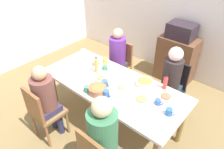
{
  "coord_description": "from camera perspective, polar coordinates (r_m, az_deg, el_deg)",
  "views": [
    {
      "loc": [
        1.53,
        -1.76,
        2.53
      ],
      "look_at": [
        0.0,
        0.0,
        0.92
      ],
      "focal_mm": 33.6,
      "sensor_mm": 36.0,
      "label": 1
    }
  ],
  "objects": [
    {
      "name": "cup_1",
      "position": [
        2.67,
        -1.53,
        -5.29
      ],
      "size": [
        0.12,
        0.08,
        0.1
      ],
      "color": "#335D98",
      "rests_on": "dining_table"
    },
    {
      "name": "bottle_0",
      "position": [
        3.09,
        -4.28,
        2.54
      ],
      "size": [
        0.05,
        0.05,
        0.26
      ],
      "color": "tan",
      "rests_on": "dining_table"
    },
    {
      "name": "plate_1",
      "position": [
        2.76,
        14.46,
        -5.9
      ],
      "size": [
        0.24,
        0.24,
        0.04
      ],
      "color": "white",
      "rests_on": "dining_table"
    },
    {
      "name": "chair_3",
      "position": [
        3.03,
        -18.38,
        -9.48
      ],
      "size": [
        0.4,
        0.4,
        0.9
      ],
      "color": "olive",
      "rests_on": "ground_plane"
    },
    {
      "name": "cup_4",
      "position": [
        2.63,
        12.39,
        -7.32
      ],
      "size": [
        0.11,
        0.07,
        0.07
      ],
      "color": "#36589C",
      "rests_on": "dining_table"
    },
    {
      "name": "person_0",
      "position": [
        3.25,
        15.78,
        -0.79
      ],
      "size": [
        0.3,
        0.3,
        1.22
      ],
      "color": "#312946",
      "rests_on": "ground_plane"
    },
    {
      "name": "person_2",
      "position": [
        2.27,
        -2.35,
        -16.37
      ],
      "size": [
        0.32,
        0.32,
        1.29
      ],
      "color": "brown",
      "rests_on": "ground_plane"
    },
    {
      "name": "wall_left",
      "position": [
        4.78,
        -26.74,
        16.13
      ],
      "size": [
        0.12,
        4.2,
        2.6
      ],
      "primitive_type": "cube",
      "color": "silver",
      "rests_on": "ground_plane"
    },
    {
      "name": "wall_back",
      "position": [
        4.28,
        18.97,
        16.04
      ],
      "size": [
        5.6,
        0.12,
        2.6
      ],
      "primitive_type": "cube",
      "color": "silver",
      "rests_on": "ground_plane"
    },
    {
      "name": "cup_3",
      "position": [
        3.65,
        -7.75,
        6.17
      ],
      "size": [
        0.12,
        0.08,
        0.08
      ],
      "color": "white",
      "rests_on": "dining_table"
    },
    {
      "name": "microwave",
      "position": [
        4.05,
        18.39,
        11.16
      ],
      "size": [
        0.48,
        0.36,
        0.28
      ],
      "primitive_type": "cube",
      "color": "#2C212A",
      "rests_on": "side_cabinet"
    },
    {
      "name": "cup_7",
      "position": [
        3.19,
        -1.91,
        1.91
      ],
      "size": [
        0.11,
        0.08,
        0.07
      ],
      "color": "#418857",
      "rests_on": "dining_table"
    },
    {
      "name": "side_cabinet",
      "position": [
        4.3,
        16.98,
        3.97
      ],
      "size": [
        0.7,
        0.44,
        0.9
      ],
      "primitive_type": "cube",
      "color": "brown",
      "rests_on": "ground_plane"
    },
    {
      "name": "bottle_1",
      "position": [
        2.86,
        14.32,
        -2.05
      ],
      "size": [
        0.06,
        0.06,
        0.22
      ],
      "color": "red",
      "rests_on": "dining_table"
    },
    {
      "name": "plate_3",
      "position": [
        2.66,
        8.04,
        -6.75
      ],
      "size": [
        0.25,
        0.25,
        0.04
      ],
      "color": "silver",
      "rests_on": "dining_table"
    },
    {
      "name": "dining_table",
      "position": [
        2.97,
        0.0,
        -3.68
      ],
      "size": [
        2.11,
        0.9,
        0.77
      ],
      "color": "white",
      "rests_on": "ground_plane"
    },
    {
      "name": "cup_6",
      "position": [
        3.34,
        -1.85,
        3.76
      ],
      "size": [
        0.11,
        0.07,
        0.1
      ],
      "color": "#EEBF51",
      "rests_on": "dining_table"
    },
    {
      "name": "cup_0",
      "position": [
        2.77,
        -6.82,
        -4.0
      ],
      "size": [
        0.12,
        0.08,
        0.09
      ],
      "color": "#418B67",
      "rests_on": "dining_table"
    },
    {
      "name": "plate_2",
      "position": [
        3.33,
        -4.45,
        2.85
      ],
      "size": [
        0.24,
        0.24,
        0.04
      ],
      "color": "white",
      "rests_on": "dining_table"
    },
    {
      "name": "bowl_1",
      "position": [
        2.73,
        -3.96,
        -4.03
      ],
      "size": [
        0.24,
        0.24,
        0.12
      ],
      "color": "#985E42",
      "rests_on": "dining_table"
    },
    {
      "name": "cup_2",
      "position": [
        2.84,
        -1.96,
        -2.49
      ],
      "size": [
        0.12,
        0.09,
        0.1
      ],
      "color": "#356094",
      "rests_on": "dining_table"
    },
    {
      "name": "bowl_0",
      "position": [
        2.9,
        8.91,
        -2.15
      ],
      "size": [
        0.24,
        0.24,
        0.09
      ],
      "color": "beige",
      "rests_on": "dining_table"
    },
    {
      "name": "plate_4",
      "position": [
        3.0,
        -2.95,
        -1.03
      ],
      "size": [
        0.22,
        0.22,
        0.04
      ],
      "color": "silver",
      "rests_on": "dining_table"
    },
    {
      "name": "cup_5",
      "position": [
        2.52,
        15.27,
        -9.79
      ],
      "size": [
        0.11,
        0.08,
        0.09
      ],
      "color": "#2E619C",
      "rests_on": "dining_table"
    },
    {
      "name": "person_1",
      "position": [
        3.71,
        1.36,
        5.3
      ],
      "size": [
        0.3,
        0.3,
        1.21
      ],
      "color": "#3B4149",
      "rests_on": "ground_plane"
    },
    {
      "name": "person_3",
      "position": [
        2.93,
        -17.62,
        -5.79
      ],
      "size": [
        0.3,
        0.3,
        1.19
      ],
      "color": "#312B48",
      "rests_on": "ground_plane"
    },
    {
      "name": "chair_0",
      "position": [
        3.44,
        15.94,
        -3.0
      ],
      "size": [
        0.4,
        0.4,
        0.9
      ],
      "color": "black",
      "rests_on": "ground_plane"
    },
    {
      "name": "ground_plane",
      "position": [
        3.44,
        0.0,
        -12.77
      ],
      "size": [
        6.43,
        6.43,
        0.0
      ],
      "primitive_type": "plane",
      "color": "olive"
    },
    {
      "name": "plate_0",
      "position": [
        2.83,
        2.8,
        -3.55
      ],
      "size": [
        0.2,
        0.2,
        0.04
      ],
      "color": "white",
      "rests_on": "dining_table"
    },
    {
      "name": "chair_1",
      "position": [
        3.88,
        2.18,
        3.13
      ],
      "size": [
        0.4,
        0.4,
        0.9
      ],
      "color": "olive",
      "rests_on": "ground_plane"
    }
  ]
}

